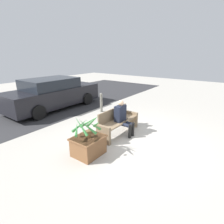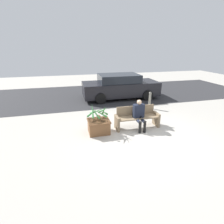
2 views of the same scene
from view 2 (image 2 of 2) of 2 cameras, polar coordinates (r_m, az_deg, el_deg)
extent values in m
plane|color=#ADA89E|center=(6.52, 9.09, -7.41)|extent=(30.00, 30.00, 0.00)
cube|color=#2D2D30|center=(11.97, -2.26, 5.97)|extent=(20.00, 6.00, 0.01)
cube|color=#7A664C|center=(6.71, 1.63, -3.64)|extent=(0.09, 0.50, 0.56)
cube|color=#7A664C|center=(7.30, 14.22, -2.22)|extent=(0.09, 0.50, 0.56)
cube|color=#7A664C|center=(6.90, 8.27, -1.72)|extent=(1.56, 0.46, 0.04)
cube|color=#7A664C|center=(7.02, 7.65, 0.58)|extent=(1.56, 0.04, 0.39)
cube|color=black|center=(6.78, 8.66, 0.38)|extent=(0.41, 0.22, 0.52)
sphere|color=tan|center=(6.65, 8.89, 3.18)|extent=(0.18, 0.18, 0.18)
cylinder|color=black|center=(6.67, 8.48, -2.86)|extent=(0.11, 0.43, 0.11)
cylinder|color=black|center=(6.74, 9.95, -2.69)|extent=(0.11, 0.43, 0.11)
cylinder|color=black|center=(6.56, 9.12, -4.97)|extent=(0.10, 0.10, 0.46)
cylinder|color=black|center=(6.64, 10.61, -4.78)|extent=(0.10, 0.10, 0.46)
cube|color=black|center=(6.64, 9.34, -1.66)|extent=(0.07, 0.09, 0.12)
cube|color=brown|center=(6.51, -4.34, -4.73)|extent=(0.75, 0.64, 0.51)
cube|color=brown|center=(6.41, -4.40, -2.84)|extent=(0.80, 0.69, 0.04)
cylinder|color=brown|center=(6.37, -4.42, -1.94)|extent=(0.14, 0.14, 0.18)
cone|color=#387F3D|center=(6.31, -2.67, 0.65)|extent=(0.09, 0.46, 0.44)
cone|color=#387F3D|center=(6.44, -2.92, 0.63)|extent=(0.34, 0.47, 0.36)
cone|color=#387F3D|center=(6.56, -4.86, 0.33)|extent=(0.56, 0.08, 0.23)
cone|color=#387F3D|center=(6.47, -6.43, -0.18)|extent=(0.46, 0.44, 0.19)
cone|color=#387F3D|center=(6.25, -6.38, 0.34)|extent=(0.10, 0.47, 0.44)
cone|color=#387F3D|center=(6.11, -5.62, -0.07)|extent=(0.37, 0.38, 0.45)
cone|color=#387F3D|center=(6.07, -3.74, -0.46)|extent=(0.51, 0.16, 0.39)
cone|color=#387F3D|center=(6.19, -2.43, -0.20)|extent=(0.35, 0.47, 0.36)
cube|color=black|center=(10.88, 2.79, 7.69)|extent=(4.58, 1.80, 0.80)
cube|color=black|center=(10.72, 2.26, 10.97)|extent=(2.38, 1.66, 0.47)
cylinder|color=black|center=(10.64, 11.56, 5.36)|extent=(0.61, 0.18, 0.61)
cylinder|color=black|center=(12.24, 7.97, 7.56)|extent=(0.61, 0.18, 0.61)
cylinder|color=black|center=(9.78, -3.71, 4.39)|extent=(0.61, 0.18, 0.61)
cylinder|color=black|center=(11.49, -5.39, 6.82)|extent=(0.61, 0.18, 0.61)
cylinder|color=slate|center=(9.19, 12.21, 3.44)|extent=(0.12, 0.12, 0.78)
sphere|color=slate|center=(9.07, 12.42, 6.01)|extent=(0.13, 0.13, 0.13)
camera|label=1|loc=(3.54, -48.27, 5.86)|focal=28.00mm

